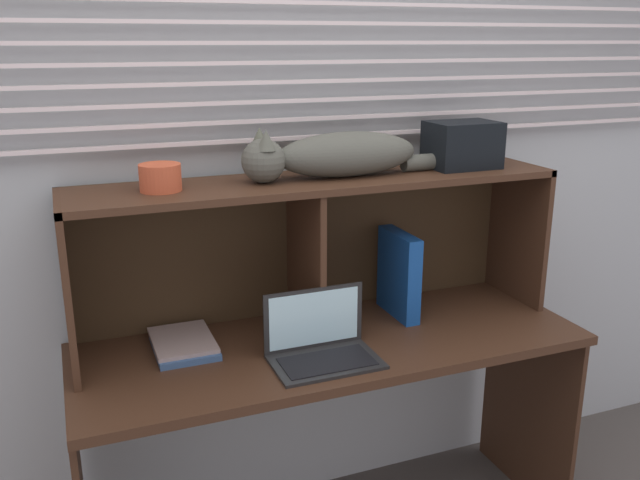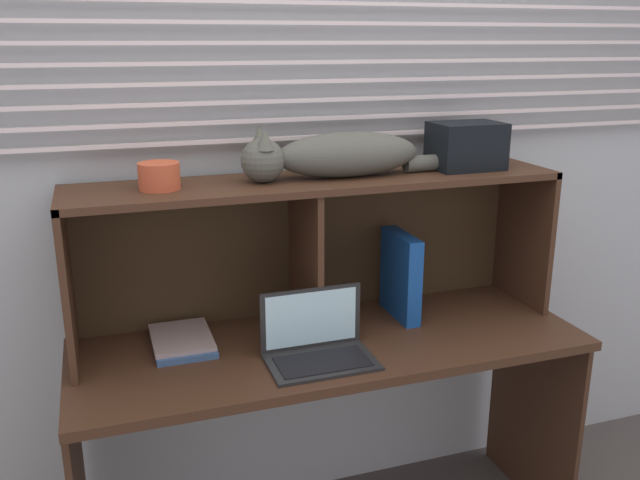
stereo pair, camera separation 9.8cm
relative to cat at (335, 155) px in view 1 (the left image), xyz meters
name	(u,v)px [view 1 (the left image)]	position (x,y,z in m)	size (l,w,h in m)	color
back_panel_with_blinds	(297,167)	(-0.05, 0.21, -0.07)	(4.40, 0.08, 2.50)	#AEB5B6
desk	(333,380)	(-0.05, -0.11, -0.71)	(1.61, 0.57, 0.76)	#3F2617
hutch_shelf_unit	(314,223)	(-0.06, 0.04, -0.22)	(1.55, 0.33, 0.50)	#3F2617
cat	(335,155)	(0.00, 0.00, 0.00)	(0.76, 0.16, 0.16)	#4F5046
laptop	(321,345)	(-0.13, -0.22, -0.53)	(0.32, 0.20, 0.20)	black
binder_upright	(399,274)	(0.24, 0.00, -0.42)	(0.05, 0.22, 0.29)	#154694
book_stack	(183,344)	(-0.50, 0.00, -0.55)	(0.18, 0.25, 0.03)	#375681
small_basket	(160,178)	(-0.54, 0.00, -0.03)	(0.12, 0.12, 0.08)	#BF4E2D
storage_box	(462,145)	(0.46, 0.00, 0.01)	(0.23, 0.17, 0.15)	black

